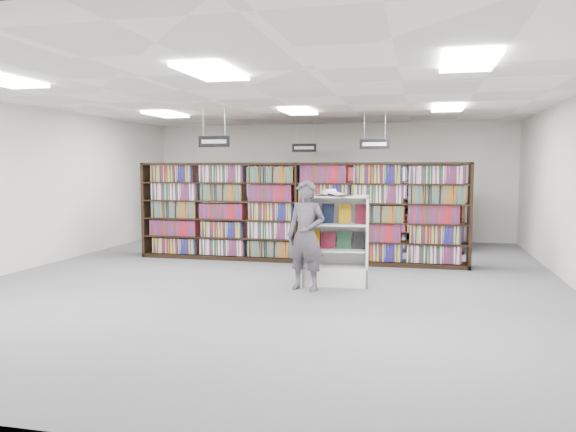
% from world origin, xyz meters
% --- Properties ---
extents(floor, '(12.00, 12.00, 0.00)m').
position_xyz_m(floor, '(0.00, 0.00, 0.00)').
color(floor, '#515257').
rests_on(floor, ground).
extents(ceiling, '(10.00, 12.00, 0.10)m').
position_xyz_m(ceiling, '(0.00, 0.00, 3.20)').
color(ceiling, silver).
rests_on(ceiling, wall_back).
extents(wall_back, '(10.00, 0.10, 3.20)m').
position_xyz_m(wall_back, '(0.00, 6.00, 1.60)').
color(wall_back, silver).
rests_on(wall_back, ground).
extents(wall_front, '(10.00, 0.10, 3.20)m').
position_xyz_m(wall_front, '(0.00, -6.00, 1.60)').
color(wall_front, silver).
rests_on(wall_front, ground).
extents(wall_left, '(0.10, 12.00, 3.20)m').
position_xyz_m(wall_left, '(-5.00, 0.00, 1.60)').
color(wall_left, silver).
rests_on(wall_left, ground).
extents(bookshelf_row_near, '(7.00, 0.60, 2.10)m').
position_xyz_m(bookshelf_row_near, '(0.00, 2.00, 1.05)').
color(bookshelf_row_near, black).
rests_on(bookshelf_row_near, floor).
extents(bookshelf_row_mid, '(7.00, 0.60, 2.10)m').
position_xyz_m(bookshelf_row_mid, '(0.00, 4.00, 1.05)').
color(bookshelf_row_mid, black).
rests_on(bookshelf_row_mid, floor).
extents(bookshelf_row_far, '(7.00, 0.60, 2.10)m').
position_xyz_m(bookshelf_row_far, '(0.00, 5.70, 1.05)').
color(bookshelf_row_far, black).
rests_on(bookshelf_row_far, floor).
extents(aisle_sign_left, '(0.65, 0.02, 0.80)m').
position_xyz_m(aisle_sign_left, '(-1.50, 1.00, 2.53)').
color(aisle_sign_left, '#B2B2B7').
rests_on(aisle_sign_left, ceiling).
extents(aisle_sign_right, '(0.65, 0.02, 0.80)m').
position_xyz_m(aisle_sign_right, '(1.50, 3.00, 2.53)').
color(aisle_sign_right, '#B2B2B7').
rests_on(aisle_sign_right, ceiling).
extents(aisle_sign_center, '(0.65, 0.02, 0.80)m').
position_xyz_m(aisle_sign_center, '(-0.50, 5.00, 2.53)').
color(aisle_sign_center, '#B2B2B7').
rests_on(aisle_sign_center, ceiling).
extents(troffer_front_left, '(0.60, 1.20, 0.04)m').
position_xyz_m(troffer_front_left, '(-3.00, -3.00, 3.16)').
color(troffer_front_left, white).
rests_on(troffer_front_left, ceiling).
extents(troffer_front_center, '(0.60, 1.20, 0.04)m').
position_xyz_m(troffer_front_center, '(0.00, -3.00, 3.16)').
color(troffer_front_center, white).
rests_on(troffer_front_center, ceiling).
extents(troffer_front_right, '(0.60, 1.20, 0.04)m').
position_xyz_m(troffer_front_right, '(3.00, -3.00, 3.16)').
color(troffer_front_right, white).
rests_on(troffer_front_right, ceiling).
extents(troffer_back_left, '(0.60, 1.20, 0.04)m').
position_xyz_m(troffer_back_left, '(-3.00, 2.00, 3.16)').
color(troffer_back_left, white).
rests_on(troffer_back_left, ceiling).
extents(troffer_back_center, '(0.60, 1.20, 0.04)m').
position_xyz_m(troffer_back_center, '(0.00, 2.00, 3.16)').
color(troffer_back_center, white).
rests_on(troffer_back_center, ceiling).
extents(troffer_back_right, '(0.60, 1.20, 0.04)m').
position_xyz_m(troffer_back_right, '(3.00, 2.00, 3.16)').
color(troffer_back_right, white).
rests_on(troffer_back_right, ceiling).
extents(endcap_display, '(1.13, 0.63, 1.53)m').
position_xyz_m(endcap_display, '(1.13, -0.14, 0.50)').
color(endcap_display, white).
rests_on(endcap_display, floor).
extents(open_book, '(0.75, 0.57, 0.13)m').
position_xyz_m(open_book, '(1.03, -0.23, 1.56)').
color(open_book, black).
rests_on(open_book, endcap_display).
extents(shopper, '(0.73, 0.56, 1.79)m').
position_xyz_m(shopper, '(0.71, -0.70, 0.89)').
color(shopper, '#4F4B55').
rests_on(shopper, floor).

